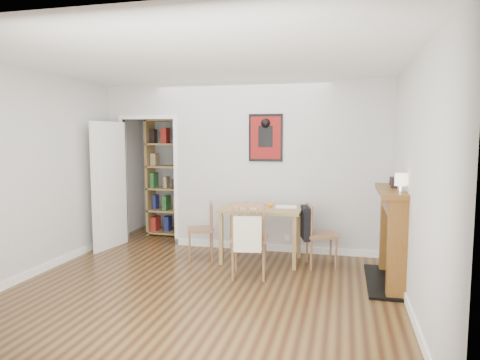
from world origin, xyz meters
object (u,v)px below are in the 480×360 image
(notebook, at_px, (286,207))
(ceramic_jar_a, at_px, (395,183))
(chair_right, at_px, (320,234))
(mantel_lamp, at_px, (401,181))
(bookshelf, at_px, (172,178))
(dining_table, at_px, (261,214))
(red_glass, at_px, (246,205))
(fireplace, at_px, (393,233))
(chair_left, at_px, (200,230))
(chair_front, at_px, (249,238))
(orange_fruit, at_px, (271,205))
(ceramic_jar_b, at_px, (393,181))

(notebook, xyz_separation_m, ceramic_jar_a, (1.39, -0.57, 0.44))
(chair_right, height_order, mantel_lamp, mantel_lamp)
(notebook, bearing_deg, bookshelf, 153.19)
(dining_table, relative_size, notebook, 3.84)
(red_glass, distance_m, notebook, 0.57)
(bookshelf, bearing_deg, fireplace, -26.04)
(chair_left, bearing_deg, bookshelf, 127.34)
(ceramic_jar_a, bearing_deg, chair_front, -172.20)
(chair_front, height_order, orange_fruit, chair_front)
(bookshelf, distance_m, orange_fruit, 2.31)
(chair_front, bearing_deg, ceramic_jar_a, 7.80)
(bookshelf, height_order, mantel_lamp, bookshelf)
(chair_front, bearing_deg, mantel_lamp, -6.86)
(notebook, relative_size, ceramic_jar_b, 2.75)
(fireplace, height_order, mantel_lamp, mantel_lamp)
(chair_left, height_order, orange_fruit, orange_fruit)
(red_glass, distance_m, orange_fruit, 0.35)
(chair_right, height_order, notebook, chair_right)
(bookshelf, bearing_deg, ceramic_jar_a, -25.16)
(fireplace, height_order, notebook, fireplace)
(red_glass, bearing_deg, dining_table, 26.03)
(chair_left, distance_m, orange_fruit, 1.10)
(dining_table, distance_m, red_glass, 0.25)
(chair_left, bearing_deg, mantel_lamp, -18.26)
(red_glass, bearing_deg, bookshelf, 141.72)
(orange_fruit, xyz_separation_m, mantel_lamp, (1.61, -0.96, 0.48))
(dining_table, bearing_deg, ceramic_jar_a, -15.06)
(chair_front, height_order, fireplace, fireplace)
(red_glass, bearing_deg, ceramic_jar_a, -10.88)
(dining_table, bearing_deg, fireplace, -17.09)
(red_glass, xyz_separation_m, ceramic_jar_b, (1.92, -0.08, 0.40))
(dining_table, xyz_separation_m, bookshelf, (-1.86, 1.22, 0.35))
(red_glass, bearing_deg, chair_front, -73.84)
(bookshelf, relative_size, fireplace, 1.68)
(chair_right, distance_m, ceramic_jar_b, 1.19)
(fireplace, xyz_separation_m, red_glass, (-1.91, 0.43, 0.20))
(fireplace, xyz_separation_m, orange_fruit, (-1.59, 0.57, 0.19))
(bookshelf, xyz_separation_m, ceramic_jar_a, (3.58, -1.68, 0.19))
(notebook, bearing_deg, red_glass, -158.92)
(fireplace, xyz_separation_m, ceramic_jar_b, (0.01, 0.35, 0.60))
(dining_table, relative_size, chair_right, 1.32)
(dining_table, relative_size, ceramic_jar_a, 8.86)
(chair_right, xyz_separation_m, ceramic_jar_b, (0.90, -0.13, 0.77))
(mantel_lamp, bearing_deg, ceramic_jar_a, 90.98)
(chair_left, distance_m, ceramic_jar_a, 2.77)
(chair_right, distance_m, notebook, 0.61)
(ceramic_jar_a, bearing_deg, mantel_lamp, -89.02)
(chair_right, relative_size, ceramic_jar_b, 7.99)
(dining_table, xyz_separation_m, orange_fruit, (0.12, 0.05, 0.13))
(chair_right, relative_size, fireplace, 0.69)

